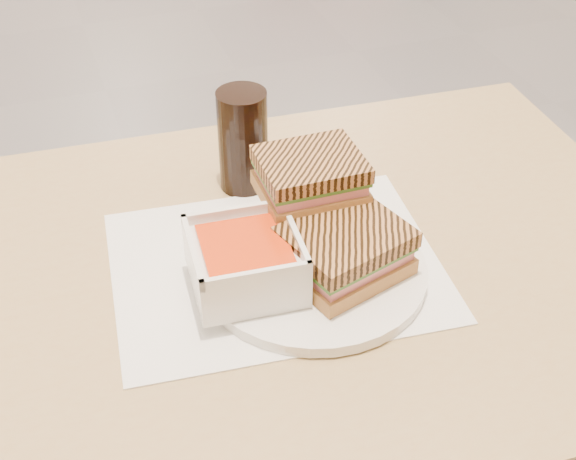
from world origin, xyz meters
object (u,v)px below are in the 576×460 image
object	(u,v)px
plate	(314,271)
panini_lower	(345,250)
main_table	(211,344)
cola_glass	(243,141)
soup_bowl	(245,263)

from	to	relation	value
plate	panini_lower	world-z (taller)	panini_lower
main_table	panini_lower	world-z (taller)	panini_lower
main_table	cola_glass	size ratio (longest dim) A/B	8.57
plate	soup_bowl	world-z (taller)	soup_bowl
main_table	cola_glass	world-z (taller)	cola_glass
panini_lower	main_table	bearing A→B (deg)	159.17
panini_lower	cola_glass	xyz separation A→B (m)	(-0.05, 0.23, 0.03)
main_table	panini_lower	xyz separation A→B (m)	(0.16, -0.06, 0.16)
plate	panini_lower	size ratio (longest dim) A/B	1.70
soup_bowl	cola_glass	distance (m)	0.23
main_table	panini_lower	size ratio (longest dim) A/B	7.73
plate	cola_glass	size ratio (longest dim) A/B	1.88
panini_lower	cola_glass	size ratio (longest dim) A/B	1.11
plate	soup_bowl	size ratio (longest dim) A/B	2.05
soup_bowl	panini_lower	distance (m)	0.12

